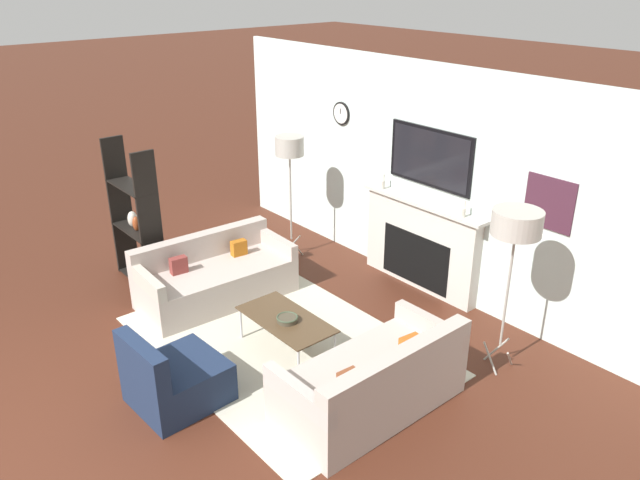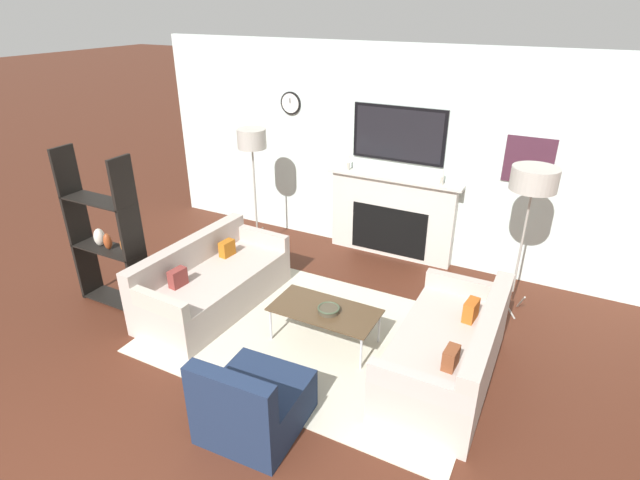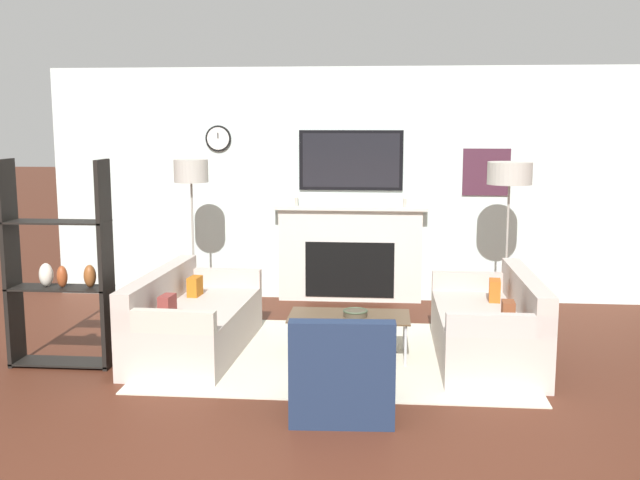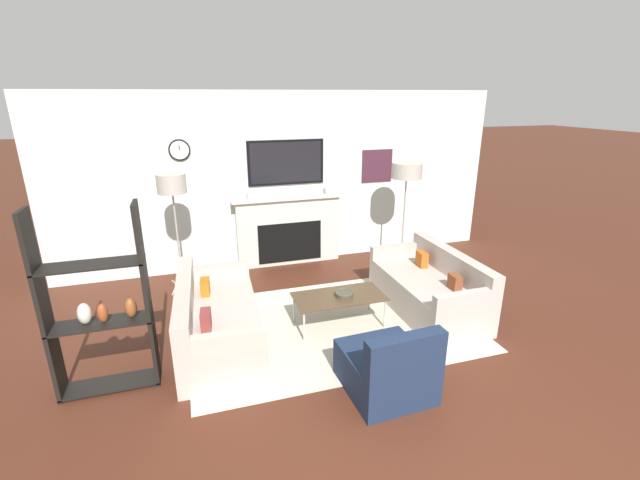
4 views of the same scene
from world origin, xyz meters
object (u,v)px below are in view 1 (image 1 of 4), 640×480
object	(u,v)px
armchair	(174,380)
floor_lamp_left	(290,148)
couch_right	(372,383)
coffee_table	(286,321)
decorative_bowl	(287,319)
couch_left	(215,278)
shelf_unit	(136,219)
floor_lamp_right	(517,225)

from	to	relation	value
armchair	floor_lamp_left	distance (m)	3.50
couch_right	coffee_table	distance (m)	1.24
coffee_table	decorative_bowl	bearing A→B (deg)	-23.62
couch_left	coffee_table	xyz separation A→B (m)	(1.43, -0.02, 0.09)
coffee_table	shelf_unit	distance (m)	2.53
shelf_unit	floor_lamp_right	bearing A→B (deg)	25.01
floor_lamp_right	shelf_unit	size ratio (longest dim) A/B	0.94
shelf_unit	decorative_bowl	bearing A→B (deg)	9.40
shelf_unit	couch_left	bearing A→B (deg)	24.53
couch_left	couch_right	bearing A→B (deg)	-0.02
floor_lamp_left	decorative_bowl	bearing A→B (deg)	-38.61
couch_left	floor_lamp_left	xyz separation A→B (m)	(-0.35, 1.42, 1.26)
decorative_bowl	floor_lamp_right	xyz separation A→B (m)	(1.53, 1.46, 1.12)
armchair	shelf_unit	bearing A→B (deg)	160.99
couch_left	decorative_bowl	bearing A→B (deg)	-1.82
couch_left	shelf_unit	world-z (taller)	shelf_unit
coffee_table	floor_lamp_left	xyz separation A→B (m)	(-1.78, 1.44, 1.17)
shelf_unit	coffee_table	bearing A→B (deg)	10.15
floor_lamp_right	shelf_unit	xyz separation A→B (m)	(-4.02, -1.88, -0.71)
armchair	shelf_unit	xyz separation A→B (m)	(-2.46, 0.85, 0.58)
couch_left	couch_right	xyz separation A→B (m)	(2.67, -0.00, 0.01)
decorative_bowl	couch_right	bearing A→B (deg)	2.24
couch_right	coffee_table	world-z (taller)	couch_right
couch_left	floor_lamp_right	world-z (taller)	floor_lamp_right
floor_lamp_right	couch_right	bearing A→B (deg)	-103.68
floor_lamp_right	floor_lamp_left	bearing A→B (deg)	180.00
coffee_table	floor_lamp_left	bearing A→B (deg)	141.00
floor_lamp_right	shelf_unit	bearing A→B (deg)	-154.99
floor_lamp_left	floor_lamp_right	world-z (taller)	floor_lamp_left
couch_left	coffee_table	distance (m)	1.44
couch_left	floor_lamp_left	distance (m)	1.93
couch_right	decorative_bowl	distance (m)	1.19
couch_right	floor_lamp_left	bearing A→B (deg)	154.81
couch_right	decorative_bowl	bearing A→B (deg)	-177.76
decorative_bowl	floor_lamp_left	size ratio (longest dim) A/B	0.13
couch_right	floor_lamp_right	bearing A→B (deg)	76.32
coffee_table	floor_lamp_right	bearing A→B (deg)	42.34
coffee_table	floor_lamp_right	world-z (taller)	floor_lamp_right
couch_left	decorative_bowl	xyz separation A→B (m)	(1.49, -0.05, 0.14)
coffee_table	floor_lamp_right	xyz separation A→B (m)	(1.58, 1.44, 1.17)
floor_lamp_left	shelf_unit	distance (m)	2.11
floor_lamp_right	coffee_table	bearing A→B (deg)	-137.66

